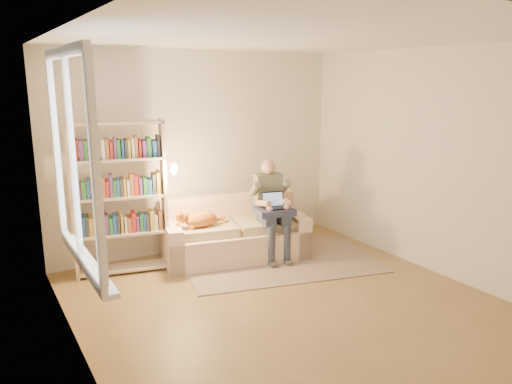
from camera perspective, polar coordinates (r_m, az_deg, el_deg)
floor at (r=5.11m, az=4.57°, el=-13.28°), size 4.50×4.50×0.00m
ceiling at (r=4.60m, az=5.18°, el=17.18°), size 4.00×4.50×0.02m
wall_left at (r=3.91m, az=-19.83°, el=-2.01°), size 0.02×4.50×2.60m
wall_right at (r=6.05m, az=20.53°, el=3.04°), size 0.02×4.50×2.60m
wall_back at (r=6.62m, az=-6.50°, el=4.58°), size 4.00×0.02×2.60m
window at (r=4.10m, az=-19.72°, el=-0.26°), size 0.12×1.52×1.69m
sofa at (r=6.39m, az=-2.52°, el=-5.09°), size 1.92×1.16×0.76m
person at (r=6.28m, az=1.75°, el=-1.32°), size 0.43×0.59×1.25m
cat at (r=6.10m, az=-6.18°, el=-3.04°), size 0.64×0.30×0.23m
blanket at (r=6.18m, az=1.47°, el=-2.19°), size 0.52×0.46×0.08m
laptop at (r=6.16m, az=1.45°, el=-1.40°), size 0.32×0.28×0.25m
bookshelf at (r=5.93m, az=-15.35°, el=0.16°), size 1.18×0.56×1.79m
rug at (r=6.30m, az=2.93°, el=-7.99°), size 2.63×1.92×0.01m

